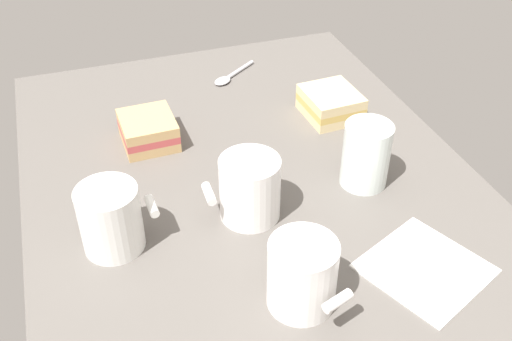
{
  "coord_description": "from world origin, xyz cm",
  "views": [
    {
      "loc": [
        -63.31,
        21.69,
        55.73
      ],
      "look_at": [
        0.0,
        0.0,
        5.0
      ],
      "focal_mm": 42.18,
      "sensor_mm": 36.0,
      "label": 1
    }
  ],
  "objects": [
    {
      "name": "tabletop",
      "position": [
        0.0,
        0.0,
        1.0
      ],
      "size": [
        90.0,
        64.0,
        2.0
      ],
      "primitive_type": "cube",
      "color": "#5B5651",
      "rests_on": "ground"
    },
    {
      "name": "coffee_mug_black",
      "position": [
        -5.2,
        2.68,
        6.56
      ],
      "size": [
        8.06,
        10.16,
        8.85
      ],
      "color": "white",
      "rests_on": "tabletop"
    },
    {
      "name": "coffee_mug_milky",
      "position": [
        -5.3,
        20.68,
        6.56
      ],
      "size": [
        7.69,
        9.75,
        8.84
      ],
      "color": "white",
      "rests_on": "tabletop"
    },
    {
      "name": "coffee_mug_spare",
      "position": [
        -21.46,
        1.92,
        6.49
      ],
      "size": [
        10.09,
        7.83,
        8.71
      ],
      "color": "white",
      "rests_on": "tabletop"
    },
    {
      "name": "sandwich_main",
      "position": [
        16.23,
        12.21,
        4.2
      ],
      "size": [
        9.23,
        8.35,
        4.4
      ],
      "color": "tan",
      "rests_on": "tabletop"
    },
    {
      "name": "sandwich_side",
      "position": [
        14.38,
        -18.08,
        4.2
      ],
      "size": [
        9.8,
        8.92,
        4.4
      ],
      "color": "beige",
      "rests_on": "tabletop"
    },
    {
      "name": "glass_of_milk",
      "position": [
        -3.76,
        -14.98,
        6.18
      ],
      "size": [
        6.73,
        6.73,
        9.55
      ],
      "color": "silver",
      "rests_on": "tabletop"
    },
    {
      "name": "spoon",
      "position": [
        32.11,
        -5.7,
        2.38
      ],
      "size": [
        7.82,
        9.94,
        0.8
      ],
      "color": "silver",
      "rests_on": "tabletop"
    },
    {
      "name": "paper_napkin",
      "position": [
        -21.77,
        -14.28,
        2.15
      ],
      "size": [
        17.14,
        17.14,
        0.3
      ],
      "primitive_type": "cube",
      "rotation": [
        0.0,
        0.0,
        0.41
      ],
      "color": "white",
      "rests_on": "tabletop"
    }
  ]
}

